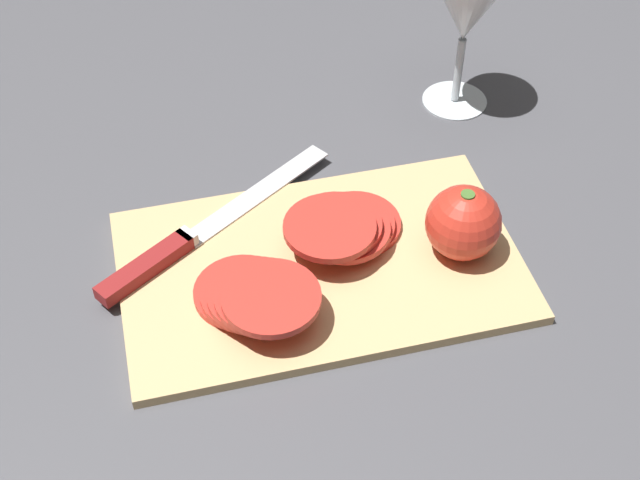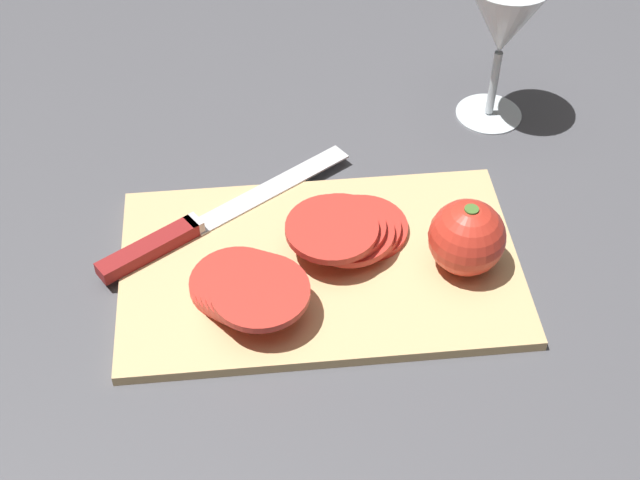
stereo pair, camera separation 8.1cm
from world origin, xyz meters
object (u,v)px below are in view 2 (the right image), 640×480
object	(u,v)px
tomato_slice_stack_near	(248,287)
tomato_slice_stack_far	(348,228)
wine_glass	(504,24)
whole_tomato	(467,237)
knife	(180,234)

from	to	relation	value
tomato_slice_stack_near	tomato_slice_stack_far	bearing A→B (deg)	-146.24
wine_glass	tomato_slice_stack_far	world-z (taller)	wine_glass
whole_tomato	knife	size ratio (longest dim) A/B	0.28
tomato_slice_stack_far	tomato_slice_stack_near	bearing A→B (deg)	33.76
wine_glass	knife	bearing A→B (deg)	26.57
wine_glass	whole_tomato	size ratio (longest dim) A/B	2.29
wine_glass	whole_tomato	distance (m)	0.26
wine_glass	tomato_slice_stack_near	size ratio (longest dim) A/B	1.34
tomato_slice_stack_near	tomato_slice_stack_far	size ratio (longest dim) A/B	1.03
whole_tomato	wine_glass	bearing A→B (deg)	-109.21
knife	tomato_slice_stack_far	xyz separation A→B (m)	(-0.16, 0.02, 0.01)
whole_tomato	tomato_slice_stack_near	xyz separation A→B (m)	(0.20, 0.02, -0.02)
wine_glass	tomato_slice_stack_near	xyz separation A→B (m)	(0.28, 0.26, -0.09)
tomato_slice_stack_near	tomato_slice_stack_far	distance (m)	0.12
knife	tomato_slice_stack_near	xyz separation A→B (m)	(-0.06, 0.08, 0.01)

